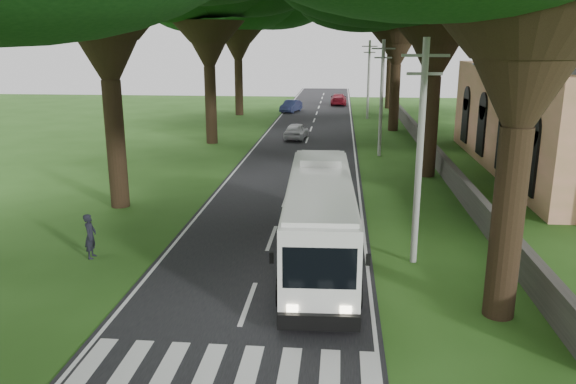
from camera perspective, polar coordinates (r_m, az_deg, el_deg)
ground at (r=15.99m, az=-5.26°, el=-14.43°), size 140.00×140.00×0.00m
road at (r=39.54m, az=1.33°, el=3.59°), size 8.00×120.00×0.04m
crosswalk at (r=14.32m, az=-6.79°, el=-18.32°), size 8.00×3.00×0.01m
property_wall at (r=38.87m, az=14.61°, el=3.79°), size 0.35×50.00×1.20m
pole_near at (r=20.20m, az=13.25°, el=4.17°), size 1.60×0.24×8.00m
pole_mid at (r=39.93m, az=9.48°, el=9.55°), size 1.60×0.24×8.00m
pole_far at (r=59.84m, az=8.19°, el=11.36°), size 1.60×0.24×8.00m
tree_l_far at (r=62.82m, az=-5.21°, el=18.79°), size 15.73×15.73×15.47m
coach_bus at (r=20.27m, az=3.25°, el=-2.58°), size 2.86×10.93×3.20m
distant_car_a at (r=46.81m, az=0.85°, el=6.24°), size 2.03×4.11×1.35m
distant_car_b at (r=65.23m, az=0.31°, el=8.73°), size 2.39×4.30×1.34m
distant_car_c at (r=73.04m, az=5.16°, el=9.38°), size 2.01×4.92×1.43m
pedestrian at (r=22.18m, az=-19.44°, el=-4.24°), size 0.47×0.66×1.71m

